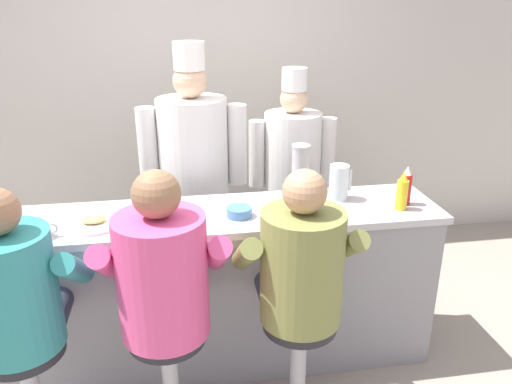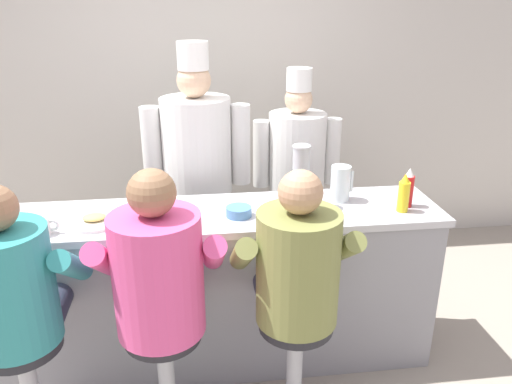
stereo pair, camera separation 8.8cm
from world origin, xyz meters
name	(u,v)px [view 2 (the right image)]	position (x,y,z in m)	size (l,w,h in m)	color
wall_back	(203,94)	(0.00, 1.86, 1.35)	(10.00, 0.06, 2.70)	beige
diner_counter	(216,288)	(0.00, 0.28, 0.49)	(2.57, 0.56, 0.98)	gray
ketchup_bottle_red	(408,189)	(1.10, 0.23, 1.08)	(0.06, 0.06, 0.23)	red
mustard_bottle_yellow	(404,194)	(1.05, 0.16, 1.08)	(0.06, 0.06, 0.22)	yellow
hot_sauce_bottle_orange	(301,206)	(0.46, 0.12, 1.05)	(0.04, 0.04, 0.16)	orange
water_pitcher_clear	(340,183)	(0.75, 0.37, 1.08)	(0.13, 0.11, 0.21)	silver
breakfast_plate	(95,221)	(-0.63, 0.21, 0.99)	(0.28, 0.28, 0.05)	white
cereal_bowl	(239,212)	(0.14, 0.21, 1.00)	(0.14, 0.14, 0.05)	#4C7FB7
coffee_mug_white	(43,226)	(-0.86, 0.11, 1.02)	(0.12, 0.08, 0.08)	white
cup_stack_steel	(301,177)	(0.49, 0.30, 1.16)	(0.10, 0.10, 0.36)	#B7BABF
napkin_dispenser_chrome	(161,213)	(-0.28, 0.15, 1.04)	(0.11, 0.07, 0.13)	silver
diner_seated_teal	(14,295)	(-0.90, -0.29, 0.88)	(0.58, 0.57, 1.40)	#B2B5BA
diner_seated_pink	(159,281)	(-0.27, -0.28, 0.90)	(0.61, 0.60, 1.44)	#B2B5BA
diner_seated_olive	(296,275)	(0.36, -0.29, 0.88)	(0.59, 0.58, 1.41)	#B2B5BA
cook_in_whites_near	(198,168)	(-0.07, 0.96, 1.01)	(0.72, 0.46, 1.84)	#232328
cook_in_whites_far	(296,171)	(0.65, 1.14, 0.90)	(0.64, 0.41, 1.65)	#232328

